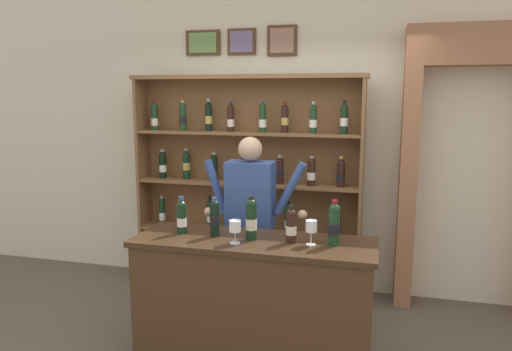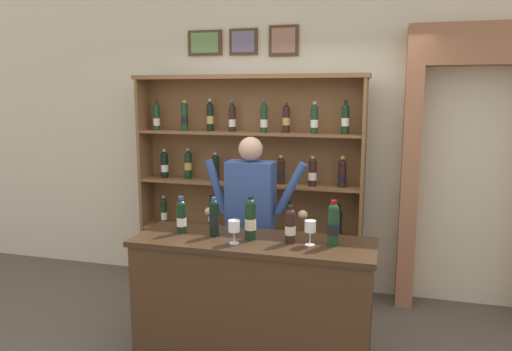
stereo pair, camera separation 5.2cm
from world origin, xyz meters
TOP-DOWN VIEW (x-y plane):
  - back_wall at (-0.00, 1.66)m, footprint 12.00×0.19m
  - wine_shelf at (-0.40, 1.31)m, footprint 2.28×0.31m
  - archway_doorway at (1.67, 1.52)m, footprint 1.26×0.45m
  - tasting_counter at (0.01, -0.00)m, footprint 1.74×0.58m
  - shopkeeper at (-0.18, 0.63)m, footprint 0.90×0.22m
  - tasting_bottle_riserva at (-0.55, 0.03)m, footprint 0.07×0.07m
  - tasting_bottle_vin_santo at (-0.29, 0.01)m, footprint 0.07×0.07m
  - tasting_bottle_rosso at (-0.01, 0.00)m, footprint 0.08×0.08m
  - tasting_bottle_chianti at (0.28, -0.00)m, footprint 0.07×0.07m
  - tasting_bottle_brunello at (0.58, 0.03)m, footprint 0.08×0.08m
  - wine_glass_center at (-0.09, -0.12)m, footprint 0.08×0.08m
  - wine_glass_right at (0.42, -0.02)m, footprint 0.08×0.08m

SIDE VIEW (x-z plane):
  - tasting_counter at x=0.01m, z-range 0.00..0.96m
  - shopkeeper at x=-0.18m, z-range 0.19..1.83m
  - wine_glass_center at x=-0.09m, z-range 1.00..1.16m
  - tasting_bottle_chianti at x=0.28m, z-range 0.95..1.22m
  - wine_glass_right at x=0.42m, z-range 1.00..1.18m
  - tasting_bottle_riserva at x=-0.55m, z-range 0.95..1.23m
  - tasting_bottle_vin_santo at x=-0.29m, z-range 0.96..1.25m
  - tasting_bottle_brunello at x=0.58m, z-range 0.96..1.27m
  - tasting_bottle_rosso at x=-0.01m, z-range 0.96..1.27m
  - wine_shelf at x=-0.40m, z-range 0.08..2.25m
  - archway_doorway at x=1.67m, z-range 0.18..2.77m
  - back_wall at x=0.00m, z-range 0.00..3.11m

